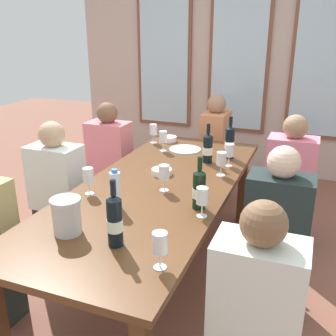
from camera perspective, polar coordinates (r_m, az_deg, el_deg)
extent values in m
plane|color=brown|center=(2.97, -1.49, -15.79)|extent=(12.00, 12.00, 0.00)
cube|color=#C1AA9C|center=(4.88, 10.52, 16.32)|extent=(4.16, 0.06, 2.90)
cube|color=brown|center=(5.10, -0.55, 16.78)|extent=(0.72, 0.03, 1.88)
cube|color=silver|center=(5.09, -0.62, 16.77)|extent=(0.64, 0.01, 1.80)
cube|color=brown|center=(4.83, 10.41, 16.30)|extent=(0.72, 0.03, 1.88)
cube|color=silver|center=(4.82, 10.37, 16.29)|extent=(0.64, 0.01, 1.80)
cube|color=brown|center=(4.74, 22.12, 15.14)|extent=(0.72, 0.03, 1.88)
cube|color=silver|center=(4.73, 22.12, 15.13)|extent=(0.64, 0.01, 1.80)
cube|color=#56341C|center=(2.61, -1.63, -2.87)|extent=(0.96, 2.39, 0.04)
cube|color=#56341C|center=(3.83, -0.53, -1.20)|extent=(0.07, 0.07, 0.70)
cube|color=#56341C|center=(3.64, 10.87, -2.78)|extent=(0.07, 0.07, 0.70)
cylinder|color=white|center=(3.34, 2.53, 2.75)|extent=(0.27, 0.27, 0.01)
cylinder|color=silver|center=(2.05, -14.65, -7.10)|extent=(0.14, 0.14, 0.17)
cylinder|color=silver|center=(2.01, -14.88, -4.68)|extent=(0.16, 0.16, 0.02)
cylinder|color=black|center=(1.88, -7.82, -7.98)|extent=(0.08, 0.07, 0.24)
cone|color=black|center=(1.82, -8.01, -4.32)|extent=(0.08, 0.07, 0.02)
cylinder|color=black|center=(1.80, -8.09, -2.88)|extent=(0.03, 0.03, 0.08)
cylinder|color=white|center=(1.88, -7.80, -8.30)|extent=(0.08, 0.08, 0.06)
cylinder|color=black|center=(2.24, 4.58, -3.38)|extent=(0.07, 0.07, 0.21)
cone|color=black|center=(2.20, 4.67, -0.52)|extent=(0.07, 0.07, 0.02)
cylinder|color=black|center=(2.18, 4.70, 0.69)|extent=(0.03, 0.03, 0.08)
cylinder|color=white|center=(2.25, 4.57, -3.63)|extent=(0.08, 0.08, 0.06)
cylinder|color=black|center=(3.15, 9.04, 3.58)|extent=(0.07, 0.07, 0.24)
cone|color=black|center=(3.11, 9.17, 5.91)|extent=(0.07, 0.07, 0.02)
cylinder|color=black|center=(3.10, 9.22, 6.80)|extent=(0.03, 0.03, 0.08)
cylinder|color=white|center=(3.15, 9.03, 3.37)|extent=(0.08, 0.08, 0.06)
cylinder|color=black|center=(3.02, 5.86, 2.73)|extent=(0.08, 0.07, 0.21)
cone|color=black|center=(2.99, 5.94, 4.84)|extent=(0.08, 0.07, 0.02)
cylinder|color=black|center=(2.98, 5.97, 5.76)|extent=(0.03, 0.03, 0.08)
cylinder|color=white|center=(3.03, 5.85, 2.54)|extent=(0.08, 0.08, 0.06)
cylinder|color=white|center=(2.78, -0.92, -0.53)|extent=(0.15, 0.15, 0.04)
cylinder|color=white|center=(3.59, 0.16, 4.30)|extent=(0.14, 0.14, 0.05)
cylinder|color=white|center=(2.26, -7.74, -3.29)|extent=(0.06, 0.06, 0.22)
cylinder|color=blue|center=(2.21, -7.88, -0.43)|extent=(0.04, 0.04, 0.02)
cylinder|color=white|center=(2.99, 8.88, 0.33)|extent=(0.06, 0.06, 0.00)
cylinder|color=white|center=(2.97, 8.92, 1.04)|extent=(0.01, 0.01, 0.07)
cylinder|color=white|center=(2.95, 9.01, 2.61)|extent=(0.07, 0.07, 0.09)
cylinder|color=beige|center=(2.96, 8.98, 2.08)|extent=(0.06, 0.06, 0.03)
cylinder|color=white|center=(3.55, -2.15, 3.75)|extent=(0.06, 0.06, 0.00)
cylinder|color=white|center=(3.54, -2.16, 4.36)|extent=(0.01, 0.01, 0.07)
cylinder|color=white|center=(3.52, -2.18, 5.70)|extent=(0.07, 0.07, 0.09)
cylinder|color=#590C19|center=(3.53, -2.17, 5.21)|extent=(0.06, 0.06, 0.03)
cylinder|color=white|center=(2.51, -0.58, -3.29)|extent=(0.06, 0.06, 0.00)
cylinder|color=white|center=(2.50, -0.58, -2.45)|extent=(0.01, 0.01, 0.07)
cylinder|color=white|center=(2.47, -0.59, -0.63)|extent=(0.07, 0.07, 0.09)
cylinder|color=white|center=(1.76, -1.17, -14.39)|extent=(0.06, 0.06, 0.00)
cylinder|color=white|center=(1.74, -1.18, -13.31)|extent=(0.01, 0.01, 0.07)
cylinder|color=white|center=(1.69, -1.20, -10.90)|extent=(0.07, 0.07, 0.09)
cylinder|color=beige|center=(1.71, -1.19, -11.95)|extent=(0.06, 0.06, 0.02)
cylinder|color=white|center=(2.79, 7.74, -1.06)|extent=(0.06, 0.06, 0.00)
cylinder|color=white|center=(2.78, 7.78, -0.30)|extent=(0.01, 0.01, 0.07)
cylinder|color=white|center=(2.75, 7.86, 1.37)|extent=(0.07, 0.07, 0.09)
cylinder|color=#590C19|center=(2.76, 7.83, 0.83)|extent=(0.06, 0.06, 0.04)
cylinder|color=white|center=(3.31, -0.72, 2.55)|extent=(0.06, 0.06, 0.00)
cylinder|color=white|center=(3.30, -0.72, 3.21)|extent=(0.01, 0.01, 0.07)
cylinder|color=white|center=(3.28, -0.73, 4.63)|extent=(0.07, 0.07, 0.09)
cylinder|color=white|center=(2.19, 4.98, -7.04)|extent=(0.06, 0.06, 0.00)
cylinder|color=white|center=(2.17, 5.01, -6.11)|extent=(0.01, 0.01, 0.07)
cylinder|color=white|center=(2.14, 5.08, -4.07)|extent=(0.07, 0.07, 0.09)
cylinder|color=maroon|center=(2.15, 5.06, -4.78)|extent=(0.06, 0.06, 0.03)
cylinder|color=white|center=(2.51, -11.46, -3.70)|extent=(0.06, 0.06, 0.00)
cylinder|color=white|center=(2.50, -11.52, -2.87)|extent=(0.01, 0.01, 0.07)
cylinder|color=white|center=(2.47, -11.65, -1.05)|extent=(0.07, 0.07, 0.09)
cube|color=#2C333B|center=(3.77, -8.29, -3.82)|extent=(0.32, 0.24, 0.45)
cube|color=#E87A83|center=(3.61, -8.65, 2.94)|extent=(0.38, 0.24, 0.48)
sphere|color=brown|center=(3.53, -8.93, 7.99)|extent=(0.19, 0.19, 0.19)
cube|color=#323843|center=(3.42, 16.80, -7.17)|extent=(0.32, 0.24, 0.45)
cube|color=pink|center=(3.24, 17.62, 0.18)|extent=(0.38, 0.24, 0.48)
sphere|color=#9C7658|center=(3.15, 18.23, 5.77)|extent=(0.19, 0.19, 0.19)
cube|color=#39252D|center=(3.18, -15.31, -9.10)|extent=(0.32, 0.24, 0.45)
cube|color=silver|center=(2.99, -16.11, -1.28)|extent=(0.38, 0.24, 0.48)
sphere|color=tan|center=(2.89, -16.72, 4.74)|extent=(0.19, 0.19, 0.19)
cube|color=#39212F|center=(2.65, 14.93, -15.53)|extent=(0.32, 0.24, 0.45)
cube|color=#202B2A|center=(2.41, 15.91, -6.48)|extent=(0.38, 0.24, 0.48)
sphere|color=beige|center=(2.29, 16.67, 0.83)|extent=(0.19, 0.19, 0.19)
cube|color=silver|center=(1.74, 12.97, -17.46)|extent=(0.38, 0.24, 0.48)
sphere|color=brown|center=(1.57, 13.89, -7.95)|extent=(0.19, 0.19, 0.19)
cube|color=#382E44|center=(4.16, 6.71, -1.43)|extent=(0.24, 0.32, 0.45)
cube|color=tan|center=(4.02, 6.98, 4.76)|extent=(0.24, 0.38, 0.48)
sphere|color=#9F7458|center=(3.94, 7.18, 9.32)|extent=(0.19, 0.19, 0.19)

